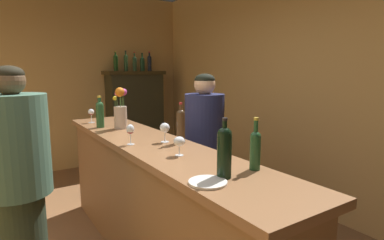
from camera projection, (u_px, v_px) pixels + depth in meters
name	position (u px, v px, depth m)	size (l,w,h in m)	color
wall_back	(28.00, 82.00, 4.72)	(5.12, 0.12, 2.87)	tan
wall_right	(324.00, 86.00, 3.40)	(0.12, 6.54, 2.87)	tan
bar_counter	(152.00, 203.00, 2.57)	(0.56, 3.03, 1.04)	brown
display_cabinet	(135.00, 115.00, 5.42)	(1.00, 0.43, 1.60)	#2A291A
wine_bottle_merlot	(181.00, 124.00, 2.43)	(0.07, 0.07, 0.32)	#46311D
wine_bottle_riesling	(224.00, 150.00, 1.63)	(0.08, 0.08, 0.32)	black
wine_bottle_rose	(255.00, 148.00, 1.77)	(0.06, 0.06, 0.30)	#224E29
wine_bottle_chardonnay	(100.00, 113.00, 3.10)	(0.08, 0.08, 0.32)	#254D28
wine_glass_front	(91.00, 113.00, 3.39)	(0.07, 0.07, 0.15)	white
wine_glass_mid	(130.00, 130.00, 2.38)	(0.06, 0.06, 0.16)	white
wine_glass_rear	(179.00, 142.00, 2.07)	(0.08, 0.08, 0.13)	white
wine_glass_spare	(165.00, 128.00, 2.46)	(0.08, 0.08, 0.16)	white
flower_arrangement	(121.00, 110.00, 3.03)	(0.12, 0.16, 0.41)	tan
cheese_plate	(208.00, 182.00, 1.57)	(0.20, 0.20, 0.01)	white
display_bottle_left	(116.00, 62.00, 5.11)	(0.07, 0.07, 0.32)	#173F17
display_bottle_midleft	(126.00, 62.00, 5.20)	(0.06, 0.06, 0.33)	#244C2B
display_bottle_center	(135.00, 63.00, 5.29)	(0.07, 0.07, 0.32)	#26482D
display_bottle_midright	(142.00, 63.00, 5.37)	(0.08, 0.08, 0.31)	#173E24
display_bottle_right	(149.00, 62.00, 5.44)	(0.07, 0.07, 0.33)	#192131
patron_tall	(19.00, 186.00, 1.96)	(0.40, 0.40, 1.64)	#293626
patron_by_cabinet	(4.00, 138.00, 3.40)	(0.31, 0.31, 1.58)	#2C354E
bartender	(204.00, 146.00, 3.13)	(0.39, 0.39, 1.58)	maroon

